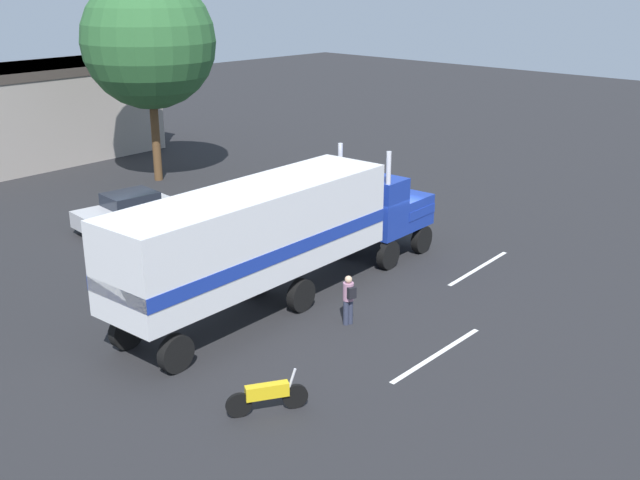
{
  "coord_description": "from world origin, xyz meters",
  "views": [
    {
      "loc": [
        -21.69,
        -17.62,
        10.37
      ],
      "look_at": [
        -3.54,
        -0.15,
        1.6
      ],
      "focal_mm": 42.59,
      "sensor_mm": 36.0,
      "label": 1
    }
  ],
  "objects_px": {
    "tree_left": "(149,42)",
    "parked_car": "(128,210)",
    "person_bystander": "(349,298)",
    "semi_truck": "(277,230)",
    "motorcycle": "(268,395)"
  },
  "relations": [
    {
      "from": "tree_left",
      "to": "parked_car",
      "type": "bearing_deg",
      "value": -133.36
    },
    {
      "from": "tree_left",
      "to": "person_bystander",
      "type": "bearing_deg",
      "value": -107.99
    },
    {
      "from": "semi_truck",
      "to": "motorcycle",
      "type": "distance_m",
      "value": 7.22
    },
    {
      "from": "parked_car",
      "to": "tree_left",
      "type": "relative_size",
      "value": 0.42
    },
    {
      "from": "motorcycle",
      "to": "tree_left",
      "type": "xyz_separation_m",
      "value": [
        11.5,
        21.34,
        6.76
      ]
    },
    {
      "from": "semi_truck",
      "to": "person_bystander",
      "type": "distance_m",
      "value": 3.34
    },
    {
      "from": "person_bystander",
      "to": "parked_car",
      "type": "bearing_deg",
      "value": 87.55
    },
    {
      "from": "person_bystander",
      "to": "tree_left",
      "type": "bearing_deg",
      "value": 72.01
    },
    {
      "from": "parked_car",
      "to": "motorcycle",
      "type": "xyz_separation_m",
      "value": [
        -5.78,
        -15.28,
        -0.33
      ]
    },
    {
      "from": "semi_truck",
      "to": "person_bystander",
      "type": "xyz_separation_m",
      "value": [
        0.28,
        -2.9,
        -1.63
      ]
    },
    {
      "from": "person_bystander",
      "to": "motorcycle",
      "type": "height_order",
      "value": "person_bystander"
    },
    {
      "from": "motorcycle",
      "to": "person_bystander",
      "type": "bearing_deg",
      "value": 20.65
    },
    {
      "from": "person_bystander",
      "to": "motorcycle",
      "type": "relative_size",
      "value": 0.86
    },
    {
      "from": "person_bystander",
      "to": "motorcycle",
      "type": "bearing_deg",
      "value": -159.35
    },
    {
      "from": "semi_truck",
      "to": "person_bystander",
      "type": "height_order",
      "value": "semi_truck"
    }
  ]
}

